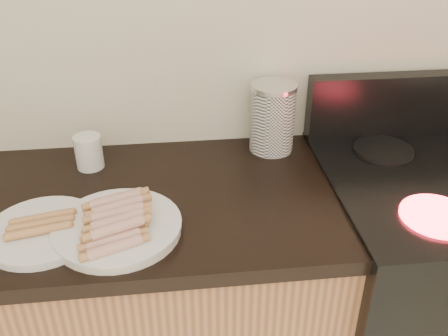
{
  "coord_description": "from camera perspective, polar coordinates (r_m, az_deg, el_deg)",
  "views": [
    {
      "loc": [
        -0.02,
        0.58,
        1.64
      ],
      "look_at": [
        0.1,
        1.62,
        1.02
      ],
      "focal_mm": 40.0,
      "sensor_mm": 36.0,
      "label": 1
    }
  ],
  "objects": [
    {
      "name": "wall_back",
      "position": [
        1.46,
        -5.83,
        17.12
      ],
      "size": [
        4.0,
        0.04,
        2.6
      ],
      "primitive_type": "cube",
      "color": "silver",
      "rests_on": "ground"
    },
    {
      "name": "stove",
      "position": [
        1.8,
        22.58,
        -13.42
      ],
      "size": [
        0.76,
        0.65,
        0.91
      ],
      "color": "black",
      "rests_on": "floor"
    },
    {
      "name": "stove_panel",
      "position": [
        1.71,
        22.07,
        6.86
      ],
      "size": [
        0.76,
        0.06,
        0.2
      ],
      "primitive_type": "cube",
      "color": "black",
      "rests_on": "stove"
    },
    {
      "name": "burner_near_left",
      "position": [
        1.33,
        23.2,
        -5.06
      ],
      "size": [
        0.18,
        0.18,
        0.01
      ],
      "primitive_type": "cylinder",
      "color": "#FF1E2D",
      "rests_on": "stove"
    },
    {
      "name": "burner_far_left",
      "position": [
        1.58,
        17.76,
        2.0
      ],
      "size": [
        0.18,
        0.18,
        0.01
      ],
      "primitive_type": "cylinder",
      "color": "black",
      "rests_on": "stove"
    },
    {
      "name": "main_plate",
      "position": [
        1.22,
        -12.04,
        -6.81
      ],
      "size": [
        0.39,
        0.39,
        0.02
      ],
      "primitive_type": "cylinder",
      "rotation": [
        0.0,
        0.0,
        -0.38
      ],
      "color": "white",
      "rests_on": "counter_slab"
    },
    {
      "name": "side_plate",
      "position": [
        1.26,
        -20.02,
        -6.75
      ],
      "size": [
        0.34,
        0.34,
        0.02
      ],
      "primitive_type": "cylinder",
      "rotation": [
        0.0,
        0.0,
        0.3
      ],
      "color": "silver",
      "rests_on": "counter_slab"
    },
    {
      "name": "hotdog_pile",
      "position": [
        1.2,
        -12.2,
        -5.61
      ],
      "size": [
        0.12,
        0.26,
        0.05
      ],
      "rotation": [
        0.0,
        0.0,
        0.33
      ],
      "color": "brown",
      "rests_on": "main_plate"
    },
    {
      "name": "plain_sausages",
      "position": [
        1.25,
        -20.19,
        -6.02
      ],
      "size": [
        0.14,
        0.1,
        0.02
      ],
      "rotation": [
        0.0,
        0.0,
        0.22
      ],
      "color": "#DC8040",
      "rests_on": "side_plate"
    },
    {
      "name": "canister",
      "position": [
        1.51,
        5.55,
        5.77
      ],
      "size": [
        0.14,
        0.14,
        0.21
      ],
      "rotation": [
        0.0,
        0.0,
        0.33
      ],
      "color": "white",
      "rests_on": "counter_slab"
    },
    {
      "name": "mug",
      "position": [
        1.48,
        -15.19,
        1.79
      ],
      "size": [
        0.09,
        0.09,
        0.1
      ],
      "primitive_type": "cylinder",
      "rotation": [
        0.0,
        0.0,
        -0.18
      ],
      "color": "white",
      "rests_on": "counter_slab"
    }
  ]
}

